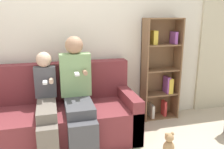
# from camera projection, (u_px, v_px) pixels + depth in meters

# --- Properties ---
(back_wall) EXTENTS (10.00, 0.06, 2.55)m
(back_wall) POSITION_uv_depth(u_px,v_px,m) (66.00, 32.00, 3.08)
(back_wall) COLOR silver
(back_wall) RESTS_ON ground_plane
(curtain_panel) EXTENTS (0.70, 0.04, 2.28)m
(curtain_panel) POSITION_uv_depth(u_px,v_px,m) (220.00, 38.00, 3.64)
(curtain_panel) COLOR beige
(curtain_panel) RESTS_ON ground_plane
(couch) EXTENTS (2.07, 0.81, 0.90)m
(couch) POSITION_uv_depth(u_px,v_px,m) (50.00, 117.00, 2.86)
(couch) COLOR maroon
(couch) RESTS_ON ground_plane
(adult_seated) EXTENTS (0.37, 0.76, 1.25)m
(adult_seated) POSITION_uv_depth(u_px,v_px,m) (78.00, 91.00, 2.74)
(adult_seated) COLOR #47474C
(adult_seated) RESTS_ON ground_plane
(child_seated) EXTENTS (0.25, 0.77, 1.07)m
(child_seated) POSITION_uv_depth(u_px,v_px,m) (46.00, 103.00, 2.64)
(child_seated) COLOR #70665B
(child_seated) RESTS_ON ground_plane
(bookshelf) EXTENTS (0.52, 0.25, 1.45)m
(bookshelf) POSITION_uv_depth(u_px,v_px,m) (161.00, 72.00, 3.42)
(bookshelf) COLOR brown
(bookshelf) RESTS_ON ground_plane
(teddy_bear) EXTENTS (0.13, 0.11, 0.26)m
(teddy_bear) POSITION_uv_depth(u_px,v_px,m) (169.00, 144.00, 2.59)
(teddy_bear) COLOR tan
(teddy_bear) RESTS_ON ground_plane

